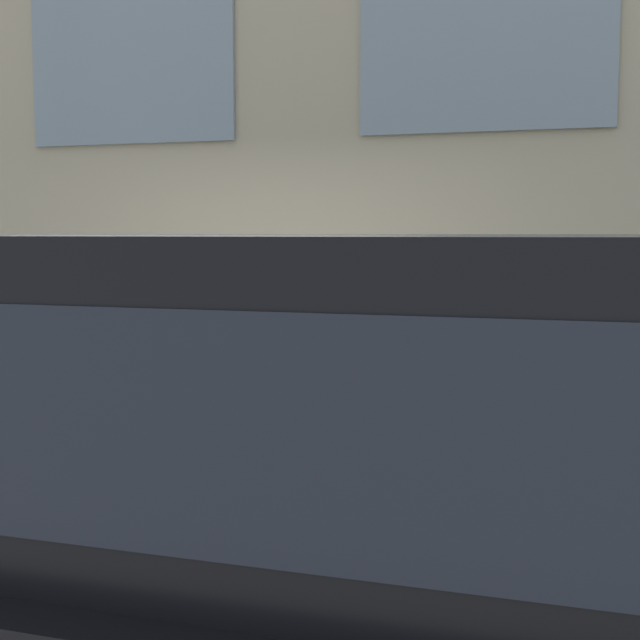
{
  "coord_description": "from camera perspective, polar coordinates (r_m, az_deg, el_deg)",
  "views": [
    {
      "loc": [
        -3.88,
        -2.16,
        1.81
      ],
      "look_at": [
        0.73,
        -0.66,
        1.33
      ],
      "focal_mm": 50.0,
      "sensor_mm": 36.0,
      "label": 1
    }
  ],
  "objects": [
    {
      "name": "ground_plane",
      "position": [
        4.8,
        -10.72,
        -16.62
      ],
      "size": [
        80.0,
        80.0,
        0.0
      ],
      "primitive_type": "plane",
      "color": "#514F4C"
    },
    {
      "name": "person",
      "position": [
        5.07,
        5.45,
        -1.99
      ],
      "size": [
        0.39,
        0.26,
        1.61
      ],
      "rotation": [
        0.0,
        0.0,
        0.27
      ],
      "color": "#726651",
      "rests_on": "sidewalk"
    },
    {
      "name": "parked_truck_black_near",
      "position": [
        2.66,
        -2.23,
        -11.58
      ],
      "size": [
        2.08,
        4.95,
        1.8
      ],
      "color": "black",
      "rests_on": "ground_plane"
    },
    {
      "name": "sidewalk",
      "position": [
        5.71,
        -5.24,
        -11.97
      ],
      "size": [
        2.22,
        60.0,
        0.17
      ],
      "color": "gray",
      "rests_on": "ground_plane"
    },
    {
      "name": "fire_hydrant",
      "position": [
        4.89,
        -5.73,
        -9.31
      ],
      "size": [
        0.31,
        0.43,
        0.75
      ],
      "color": "gold",
      "rests_on": "sidewalk"
    }
  ]
}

